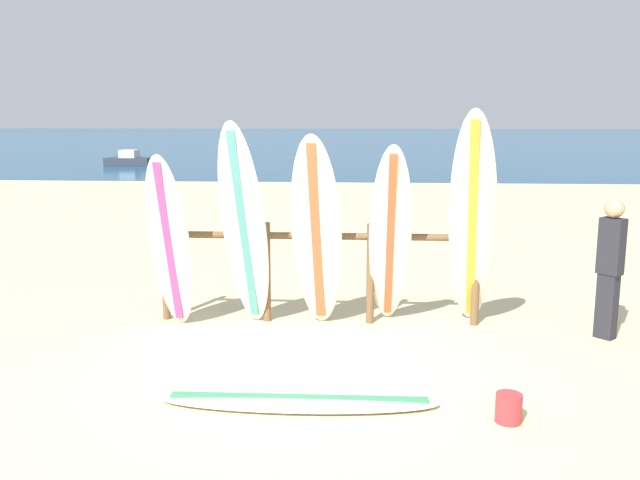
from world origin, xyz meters
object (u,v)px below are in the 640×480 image
surfboard_leaning_left (244,228)px  small_boat_offshore (130,160)px  surfboard_rack (318,259)px  surfboard_lying_on_sand (299,400)px  surfboard_leaning_far_left (170,243)px  surfboard_leaning_center_left (317,233)px  surfboard_leaning_center (390,238)px  surfboard_leaning_center_right (472,224)px  beachgoer_standing (610,262)px  sand_bucket (509,408)px

surfboard_leaning_left → small_boat_offshore: (-9.58, 23.85, -0.91)m
surfboard_rack → surfboard_lying_on_sand: bearing=-90.1°
surfboard_leaning_left → surfboard_leaning_far_left: bearing=-179.3°
surfboard_leaning_center_left → surfboard_leaning_center: surfboard_leaning_center_left is taller
surfboard_leaning_far_left → small_boat_offshore: (-8.75, 23.86, -0.74)m
surfboard_leaning_left → surfboard_leaning_center_right: surfboard_leaning_center_right is taller
surfboard_leaning_center_right → surfboard_lying_on_sand: bearing=-130.4°
surfboard_leaning_center → surfboard_leaning_far_left: bearing=-176.9°
surfboard_lying_on_sand → beachgoer_standing: (3.15, 1.93, 0.80)m
surfboard_leaning_center_right → small_boat_offshore: surfboard_leaning_center_right is taller
surfboard_leaning_center_left → surfboard_leaning_center_right: surfboard_leaning_center_right is taller
surfboard_rack → beachgoer_standing: beachgoer_standing is taller
surfboard_rack → beachgoer_standing: size_ratio=2.43×
surfboard_rack → surfboard_leaning_center: 0.90m
surfboard_rack → beachgoer_standing: 3.16m
surfboard_lying_on_sand → sand_bucket: bearing=-7.3°
surfboard_leaning_left → small_boat_offshore: size_ratio=1.09×
surfboard_leaning_center → sand_bucket: (0.87, -2.26, -0.94)m
surfboard_leaning_left → beachgoer_standing: size_ratio=1.54×
surfboard_leaning_left → surfboard_leaning_center_left: size_ratio=1.06×
surfboard_leaning_left → sand_bucket: bearing=-41.0°
surfboard_rack → surfboard_leaning_left: 0.97m
surfboard_lying_on_sand → small_boat_offshore: small_boat_offshore is taller
surfboard_rack → small_boat_offshore: bearing=113.8°
surfboard_leaning_center_right → small_boat_offshore: bearing=116.9°
surfboard_rack → surfboard_lying_on_sand: (-0.01, -2.31, -0.72)m
small_boat_offshore → surfboard_leaning_center_left: bearing=-66.4°
surfboard_leaning_center_right → small_boat_offshore: 26.68m
surfboard_lying_on_sand → sand_bucket: sand_bucket is taller
beachgoer_standing → surfboard_lying_on_sand: bearing=-148.4°
beachgoer_standing → sand_bucket: 2.70m
sand_bucket → small_boat_offshore: bearing=114.9°
small_boat_offshore → surfboard_leaning_center: bearing=-64.8°
surfboard_rack → surfboard_leaning_center: surfboard_leaning_center is taller
surfboard_leaning_left → beachgoer_standing: surfboard_leaning_left is taller
surfboard_rack → surfboard_leaning_far_left: (-1.62, -0.39, 0.24)m
surfboard_leaning_far_left → surfboard_leaning_left: 0.85m
surfboard_leaning_far_left → sand_bucket: surfboard_leaning_far_left is taller
surfboard_leaning_center_left → small_boat_offshore: (-10.37, 23.75, -0.85)m
surfboard_leaning_far_left → beachgoer_standing: size_ratio=1.31×
surfboard_rack → surfboard_leaning_far_left: size_ratio=1.86×
surfboard_leaning_center_left → surfboard_leaning_left: bearing=-172.9°
surfboard_leaning_center → small_boat_offshore: (-11.18, 23.73, -0.80)m
surfboard_rack → surfboard_leaning_far_left: 1.68m
surfboard_leaning_center_left → surfboard_lying_on_sand: surfboard_leaning_center_left is taller
surfboard_leaning_center_left → surfboard_lying_on_sand: size_ratio=0.94×
surfboard_rack → surfboard_leaning_center_right: size_ratio=1.50×
surfboard_leaning_left → surfboard_lying_on_sand: surfboard_leaning_left is taller
surfboard_rack → small_boat_offshore: surfboard_rack is taller
surfboard_rack → surfboard_leaning_left: (-0.78, -0.38, 0.42)m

